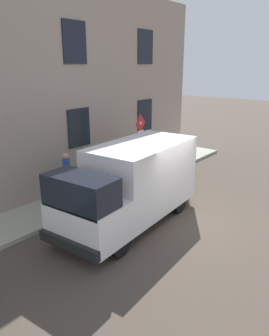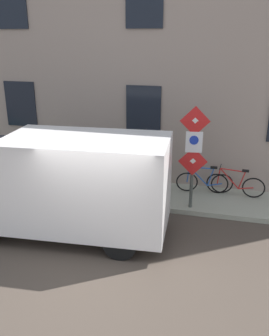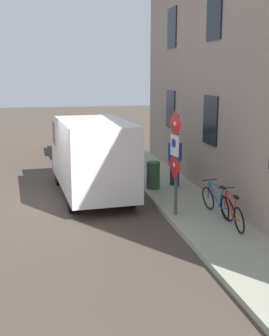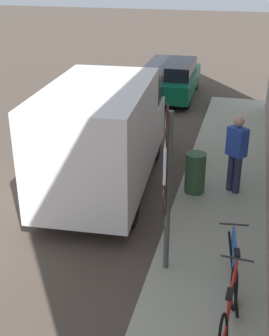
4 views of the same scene
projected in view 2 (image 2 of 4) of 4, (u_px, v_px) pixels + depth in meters
name	position (u px, v px, depth m)	size (l,w,h in m)	color
ground_plane	(99.00, 256.00, 8.35)	(80.00, 80.00, 0.00)	#4A3E35
sidewalk_slab	(136.00, 193.00, 11.48)	(1.89, 17.48, 0.14)	#A4A490
building_facade	(147.00, 62.00, 11.35)	(0.75, 15.48, 7.81)	gray
sign_post_stacked	(194.00, 149.00, 9.78)	(0.18, 0.56, 2.74)	#474C47
delivery_van	(64.00, 183.00, 8.91)	(2.36, 5.45, 2.50)	white
bicycle_red	(235.00, 184.00, 11.01)	(0.46, 1.71, 0.89)	black
bicycle_blue	(204.00, 182.00, 11.22)	(0.46, 1.72, 0.89)	black
pedestrian	(97.00, 157.00, 11.64)	(0.47, 0.45, 1.72)	#262B47
litter_bin	(96.00, 181.00, 11.01)	(0.44, 0.44, 0.90)	#2D5133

